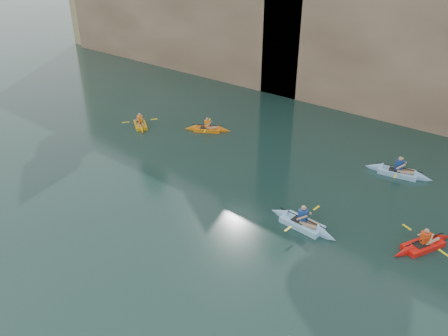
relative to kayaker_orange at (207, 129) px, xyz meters
The scene contains 8 objects.
cliff_slab_west 16.06m from the kayaker_orange, 141.67° to the left, with size 26.00×2.40×10.56m, color tan.
sea_cave_west 13.39m from the kayaker_orange, 138.52° to the left, with size 4.50×1.00×4.00m, color black.
sea_cave_center 9.79m from the kayaker_orange, 65.17° to the left, with size 3.50×1.00×3.20m, color black.
kayaker_orange is the anchor object (origin of this frame).
kayaker_ltblue_near 10.57m from the kayaker_orange, 27.36° to the right, with size 3.14×2.41×1.22m.
kayaker_red_far 13.94m from the kayaker_orange, 13.03° to the right, with size 1.97×2.90×1.06m.
kayaker_yellow 4.20m from the kayaker_orange, 149.98° to the right, with size 2.53×1.99×1.07m.
kayaker_ltblue_mid 10.95m from the kayaker_orange, ahead, with size 3.27×2.36×1.21m.
Camera 1 is at (8.08, -4.80, 10.38)m, focal length 35.00 mm.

